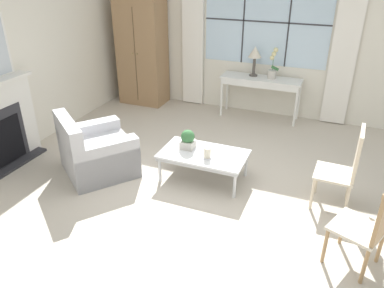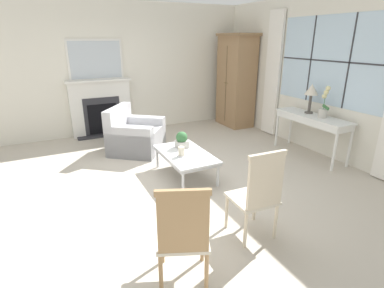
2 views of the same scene
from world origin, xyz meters
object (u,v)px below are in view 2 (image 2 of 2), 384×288
Objects in this scene: accent_chair_wooden at (183,232)px; console_table at (312,120)px; fireplace at (101,104)px; armchair_upholstered at (135,137)px; coffee_table at (185,155)px; armoire at (236,81)px; potted_orchid at (324,106)px; table_lamp at (312,91)px; potted_plant_small at (182,140)px; pillar_candle at (181,152)px; side_chair_wooden at (259,192)px.

console_table is at bearing 118.08° from accent_chair_wooden.
fireplace is 1.62× the size of armchair_upholstered.
coffee_table is (-1.98, 0.94, -0.19)m from accent_chair_wooden.
armoire reaches higher than potted_orchid.
armchair_upholstered reaches higher than coffee_table.
table_lamp is (2.80, 3.21, 0.46)m from fireplace.
accent_chair_wooden is (1.95, -3.41, -0.61)m from table_lamp.
potted_orchid is at bearing 1.72° from armoire.
armchair_upholstered is (-1.62, -2.79, -0.38)m from console_table.
coffee_table is 0.31m from potted_plant_small.
accent_chair_wooden is at bearing -61.92° from console_table.
potted_plant_small reaches higher than pillar_candle.
armoire is at bearing 132.59° from pillar_candle.
fireplace reaches higher than armchair_upholstered.
armchair_upholstered is 1.11× the size of coffee_table.
potted_orchid is 2.53m from coffee_table.
table_lamp is 3.31m from armchair_upholstered.
coffee_table is at bearing -94.55° from console_table.
accent_chair_wooden is at bearing -38.46° from armoire.
table_lamp is (2.20, 0.11, 0.07)m from armoire.
potted_orchid is at bearing -6.07° from table_lamp.
accent_chair_wooden is 3.74× the size of potted_plant_small.
coffee_table is at bearing -11.81° from potted_plant_small.
table_lamp is 2.59m from coffee_table.
potted_orchid reaches higher than accent_chair_wooden.
armoire reaches higher than table_lamp.
side_chair_wooden is at bearing 9.66° from fireplace.
fireplace is 12.77× the size of pillar_candle.
table_lamp is at bearing 119.73° from accent_chair_wooden.
armchair_upholstered is at bearing -122.50° from potted_orchid.
armchair_upholstered is (1.35, 0.36, -0.40)m from fireplace.
armchair_upholstered is 1.28m from potted_plant_small.
side_chair_wooden reaches higher than potted_plant_small.
table_lamp reaches higher than side_chair_wooden.
potted_orchid is 2.60m from pillar_candle.
side_chair_wooden is 6.43× the size of pillar_candle.
potted_orchid is at bearing 45.25° from fireplace.
table_lamp reaches higher than potted_plant_small.
fireplace reaches higher than potted_plant_small.
side_chair_wooden is (1.69, -2.44, -0.59)m from table_lamp.
fireplace reaches higher than coffee_table.
console_table is 5.41× the size of potted_plant_small.
table_lamp reaches higher than coffee_table.
pillar_candle is at bearing -96.27° from potted_orchid.
potted_orchid is 3.40m from armchair_upholstered.
console_table is 2.52m from pillar_candle.
armoire is at bearing 78.99° from fireplace.
table_lamp is at bearing 83.47° from potted_plant_small.
fireplace is 1.42× the size of console_table.
accent_chair_wooden reaches higher than coffee_table.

